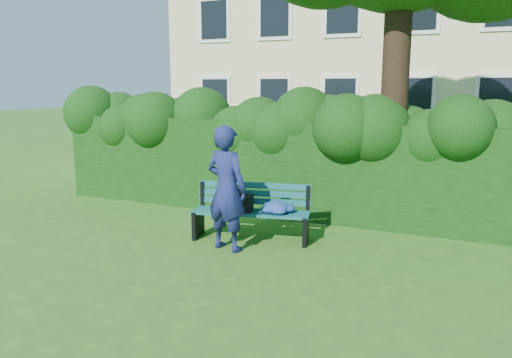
% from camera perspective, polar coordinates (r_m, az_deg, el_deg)
% --- Properties ---
extents(ground, '(80.00, 80.00, 0.00)m').
position_cam_1_polar(ground, '(7.83, -1.85, -7.60)').
color(ground, '#2E591C').
rests_on(ground, ground).
extents(hedge, '(10.00, 1.00, 1.80)m').
position_cam_1_polar(hedge, '(9.58, 4.01, 1.32)').
color(hedge, black).
rests_on(hedge, ground).
extents(park_bench, '(1.94, 0.97, 0.89)m').
position_cam_1_polar(park_bench, '(7.99, -0.10, -3.44)').
color(park_bench, '#105451').
rests_on(park_bench, ground).
extents(man_reading, '(0.76, 0.57, 1.88)m').
position_cam_1_polar(man_reading, '(7.42, -3.38, -1.10)').
color(man_reading, navy).
rests_on(man_reading, ground).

